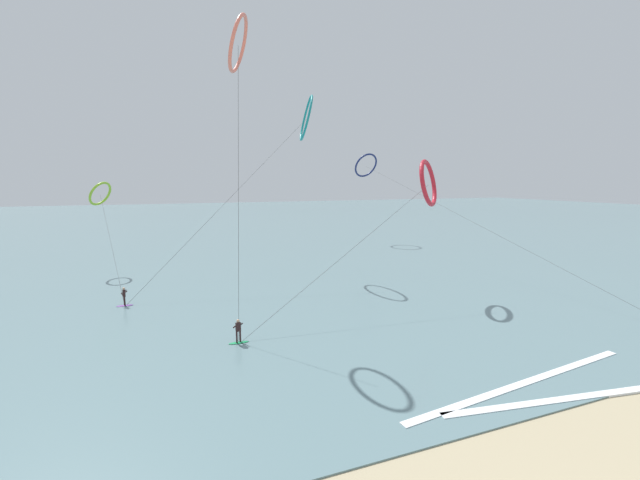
{
  "coord_description": "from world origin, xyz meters",
  "views": [
    {
      "loc": [
        -10.76,
        -5.32,
        11.16
      ],
      "look_at": [
        0.0,
        22.53,
        6.79
      ],
      "focal_mm": 22.68,
      "sensor_mm": 36.0,
      "label": 1
    }
  ],
  "objects_px": {
    "kite_navy": "(366,165)",
    "kite_teal": "(306,118)",
    "kite_lime": "(100,194)",
    "kite_coral": "(238,44)",
    "surfer_violet": "(124,298)",
    "kite_crimson": "(428,183)",
    "surfer_emerald": "(238,333)"
  },
  "relations": [
    {
      "from": "surfer_violet",
      "to": "kite_navy",
      "type": "bearing_deg",
      "value": -67.36
    },
    {
      "from": "surfer_violet",
      "to": "kite_teal",
      "type": "distance_m",
      "value": 27.82
    },
    {
      "from": "kite_teal",
      "to": "kite_lime",
      "type": "relative_size",
      "value": 1.16
    },
    {
      "from": "kite_navy",
      "to": "kite_crimson",
      "type": "distance_m",
      "value": 35.99
    },
    {
      "from": "surfer_violet",
      "to": "surfer_emerald",
      "type": "xyz_separation_m",
      "value": [
        8.06,
        -12.08,
        0.0
      ]
    },
    {
      "from": "kite_teal",
      "to": "kite_lime",
      "type": "height_order",
      "value": "kite_teal"
    },
    {
      "from": "kite_navy",
      "to": "kite_coral",
      "type": "bearing_deg",
      "value": 38.64
    },
    {
      "from": "surfer_violet",
      "to": "kite_coral",
      "type": "xyz_separation_m",
      "value": [
        9.58,
        -6.64,
        20.54
      ]
    },
    {
      "from": "surfer_violet",
      "to": "kite_lime",
      "type": "distance_m",
      "value": 18.95
    },
    {
      "from": "surfer_violet",
      "to": "kite_lime",
      "type": "height_order",
      "value": "kite_lime"
    },
    {
      "from": "kite_coral",
      "to": "kite_lime",
      "type": "relative_size",
      "value": 1.28
    },
    {
      "from": "kite_navy",
      "to": "surfer_violet",
      "type": "bearing_deg",
      "value": 24.48
    },
    {
      "from": "kite_navy",
      "to": "kite_teal",
      "type": "distance_m",
      "value": 27.59
    },
    {
      "from": "surfer_emerald",
      "to": "kite_teal",
      "type": "height_order",
      "value": "kite_teal"
    },
    {
      "from": "surfer_violet",
      "to": "kite_crimson",
      "type": "distance_m",
      "value": 29.87
    },
    {
      "from": "surfer_emerald",
      "to": "kite_coral",
      "type": "distance_m",
      "value": 21.31
    },
    {
      "from": "surfer_violet",
      "to": "kite_lime",
      "type": "relative_size",
      "value": 0.09
    },
    {
      "from": "surfer_violet",
      "to": "kite_navy",
      "type": "height_order",
      "value": "kite_navy"
    },
    {
      "from": "kite_crimson",
      "to": "kite_teal",
      "type": "height_order",
      "value": "kite_teal"
    },
    {
      "from": "surfer_violet",
      "to": "kite_coral",
      "type": "height_order",
      "value": "kite_coral"
    },
    {
      "from": "kite_navy",
      "to": "kite_teal",
      "type": "xyz_separation_m",
      "value": [
        -18.51,
        -19.94,
        4.57
      ]
    },
    {
      "from": "kite_teal",
      "to": "kite_coral",
      "type": "bearing_deg",
      "value": -23.54
    },
    {
      "from": "surfer_violet",
      "to": "surfer_emerald",
      "type": "distance_m",
      "value": 14.52
    },
    {
      "from": "surfer_violet",
      "to": "kite_teal",
      "type": "bearing_deg",
      "value": -81.84
    },
    {
      "from": "surfer_emerald",
      "to": "kite_coral",
      "type": "height_order",
      "value": "kite_coral"
    },
    {
      "from": "kite_lime",
      "to": "kite_coral",
      "type": "bearing_deg",
      "value": 64.17
    },
    {
      "from": "kite_crimson",
      "to": "kite_teal",
      "type": "bearing_deg",
      "value": 77.33
    },
    {
      "from": "kite_navy",
      "to": "kite_teal",
      "type": "bearing_deg",
      "value": 35.85
    },
    {
      "from": "kite_navy",
      "to": "kite_lime",
      "type": "relative_size",
      "value": 2.86
    },
    {
      "from": "kite_coral",
      "to": "kite_teal",
      "type": "bearing_deg",
      "value": 162.92
    },
    {
      "from": "surfer_emerald",
      "to": "kite_coral",
      "type": "relative_size",
      "value": 0.07
    },
    {
      "from": "surfer_violet",
      "to": "surfer_emerald",
      "type": "relative_size",
      "value": 1.0
    }
  ]
}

